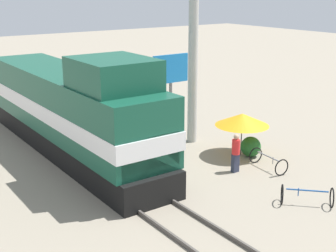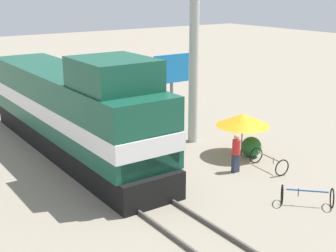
{
  "view_description": "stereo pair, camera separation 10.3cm",
  "coord_description": "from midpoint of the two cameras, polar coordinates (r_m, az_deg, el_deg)",
  "views": [
    {
      "loc": [
        -8.26,
        -14.83,
        7.48
      ],
      "look_at": [
        1.2,
        -1.46,
        2.58
      ],
      "focal_mm": 50.0,
      "sensor_mm": 36.0,
      "label": 1
    },
    {
      "loc": [
        -8.18,
        -14.89,
        7.48
      ],
      "look_at": [
        1.2,
        -1.46,
        2.58
      ],
      "focal_mm": 50.0,
      "sensor_mm": 36.0,
      "label": 2
    }
  ],
  "objects": [
    {
      "name": "person_bystander",
      "position": [
        19.62,
        8.45,
        -3.14
      ],
      "size": [
        0.34,
        0.34,
        1.65
      ],
      "color": "#2D3347",
      "rests_on": "ground_plane"
    },
    {
      "name": "bicycle",
      "position": [
        20.34,
        12.31,
        -4.21
      ],
      "size": [
        0.9,
        1.79,
        0.72
      ],
      "rotation": [
        0.0,
        0.0,
        -0.11
      ],
      "color": "black",
      "rests_on": "ground_plane"
    },
    {
      "name": "rail_far",
      "position": [
        18.85,
        -3.61,
        -6.5
      ],
      "size": [
        0.08,
        37.59,
        0.15
      ],
      "primitive_type": "cube",
      "color": "#4C4742",
      "rests_on": "ground_plane"
    },
    {
      "name": "billboard_sign",
      "position": [
        25.0,
        0.56,
        6.45
      ],
      "size": [
        2.22,
        0.12,
        4.05
      ],
      "color": "#595959",
      "rests_on": "ground_plane"
    },
    {
      "name": "vendor_umbrella",
      "position": [
        21.34,
        9.24,
        0.77
      ],
      "size": [
        2.45,
        2.45,
        1.99
      ],
      "color": "#4C4C4C",
      "rests_on": "ground_plane"
    },
    {
      "name": "locomotive",
      "position": [
        21.46,
        -11.24,
        1.74
      ],
      "size": [
        2.86,
        14.22,
        4.95
      ],
      "color": "black",
      "rests_on": "ground_plane"
    },
    {
      "name": "utility_pole",
      "position": [
        22.5,
        3.33,
        10.15
      ],
      "size": [
        1.8,
        0.47,
        9.79
      ],
      "color": "#B2B2AD",
      "rests_on": "ground_plane"
    },
    {
      "name": "bicycle_spare",
      "position": [
        17.42,
        16.72,
        -8.18
      ],
      "size": [
        1.75,
        1.76,
        0.72
      ],
      "rotation": [
        0.0,
        0.0,
        -2.36
      ],
      "color": "black",
      "rests_on": "ground_plane"
    },
    {
      "name": "shrub_cluster",
      "position": [
        21.66,
        10.26,
        -2.51
      ],
      "size": [
        0.93,
        0.93,
        0.93
      ],
      "primitive_type": "sphere",
      "color": "#236028",
      "rests_on": "ground_plane"
    },
    {
      "name": "ground_plane",
      "position": [
        18.55,
        -5.51,
        -7.19
      ],
      "size": [
        120.0,
        120.0,
        0.0
      ],
      "primitive_type": "plane",
      "color": "gray"
    },
    {
      "name": "rail_near",
      "position": [
        18.22,
        -7.5,
        -7.47
      ],
      "size": [
        0.08,
        37.59,
        0.15
      ],
      "primitive_type": "cube",
      "color": "#4C4742",
      "rests_on": "ground_plane"
    }
  ]
}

